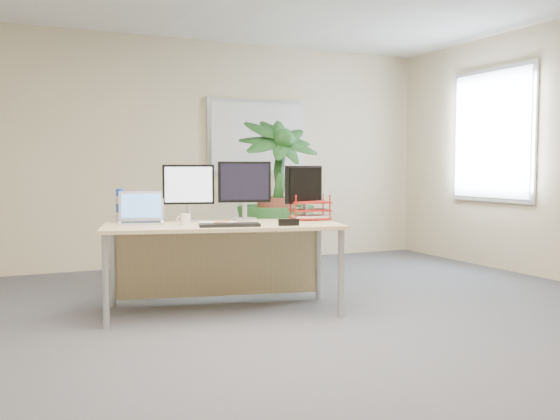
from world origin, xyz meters
name	(u,v)px	position (x,y,z in m)	size (l,w,h in m)	color
floor	(322,361)	(0.00, 0.00, 0.00)	(8.00, 8.00, 0.00)	#434348
back_wall	(162,152)	(0.00, 4.00, 1.35)	(7.00, 0.04, 2.70)	beige
whiteboard	(257,137)	(1.20, 3.97, 1.55)	(1.30, 0.04, 0.95)	silver
window	(492,135)	(3.47, 2.30, 1.55)	(0.04, 1.30, 1.55)	silver
desk	(221,241)	(-0.11, 1.55, 0.57)	(2.02, 1.20, 0.72)	tan
floor_plant	(276,208)	(0.91, 2.71, 0.75)	(0.84, 0.84, 1.50)	#173B15
monitor_left	(189,189)	(-0.33, 1.76, 1.00)	(0.43, 0.19, 0.48)	#B4B4B9
monitor_right	(244,187)	(0.15, 1.69, 1.01)	(0.45, 0.21, 0.50)	#B4B4B9
monitor_dark	(304,189)	(0.65, 1.55, 0.99)	(0.41, 0.19, 0.47)	#B4B4B9
laptop	(141,216)	(-0.73, 1.73, 0.79)	(0.42, 0.39, 0.26)	white
keyboard	(230,225)	(-0.16, 1.21, 0.74)	(0.46, 0.15, 0.03)	black
coffee_mug	(185,219)	(-0.43, 1.50, 0.77)	(0.11, 0.08, 0.09)	white
spiral_notebook	(217,223)	(-0.17, 1.46, 0.73)	(0.29, 0.22, 0.01)	white
orange_pen	(221,222)	(-0.14, 1.45, 0.74)	(0.01, 0.01, 0.13)	orange
yellow_highlighter	(247,223)	(0.04, 1.36, 0.73)	(0.01, 0.01, 0.11)	yellow
water_bottle	(120,206)	(-0.86, 1.91, 0.86)	(0.07, 0.07, 0.28)	silver
letter_tray	(310,212)	(0.68, 1.49, 0.79)	(0.37, 0.32, 0.15)	maroon
stapler	(289,222)	(0.28, 1.08, 0.75)	(0.16, 0.04, 0.05)	black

